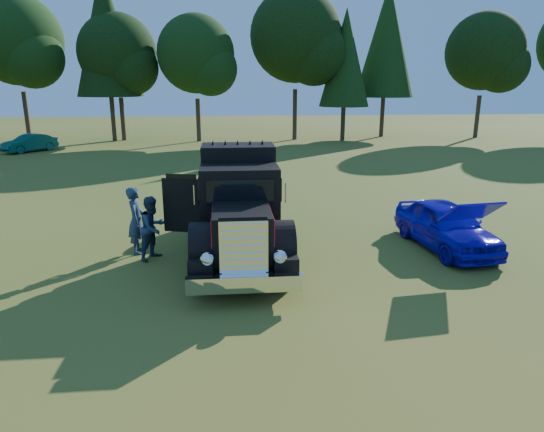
{
  "coord_description": "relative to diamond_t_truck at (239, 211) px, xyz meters",
  "views": [
    {
      "loc": [
        -1.69,
        -11.01,
        4.72
      ],
      "look_at": [
        -0.58,
        1.05,
        1.36
      ],
      "focal_mm": 32.0,
      "sensor_mm": 36.0,
      "label": 1
    }
  ],
  "objects": [
    {
      "name": "distant_teal_car",
      "position": [
        -14.04,
        22.34,
        -0.68
      ],
      "size": [
        3.25,
        3.67,
        1.21
      ],
      "primitive_type": "imported",
      "rotation": [
        0.0,
        0.0,
        -0.66
      ],
      "color": "#0A3B41",
      "rests_on": "ground"
    },
    {
      "name": "ground",
      "position": [
        1.4,
        -1.93,
        -1.28
      ],
      "size": [
        120.0,
        120.0,
        0.0
      ],
      "primitive_type": "plane",
      "color": "#345519",
      "rests_on": "ground"
    },
    {
      "name": "diamond_t_truck",
      "position": [
        0.0,
        0.0,
        0.0
      ],
      "size": [
        3.35,
        7.16,
        3.0
      ],
      "color": "black",
      "rests_on": "ground"
    },
    {
      "name": "spectator_far",
      "position": [
        -2.36,
        -0.06,
        -0.4
      ],
      "size": [
        1.03,
        1.08,
        1.76
      ],
      "primitive_type": "imported",
      "rotation": [
        0.0,
        0.0,
        0.96
      ],
      "color": "#222F4F",
      "rests_on": "ground"
    },
    {
      "name": "spectator_near",
      "position": [
        -2.9,
        0.45,
        -0.32
      ],
      "size": [
        0.46,
        0.7,
        1.91
      ],
      "primitive_type": "imported",
      "rotation": [
        0.0,
        0.0,
        1.58
      ],
      "color": "navy",
      "rests_on": "ground"
    },
    {
      "name": "treeline",
      "position": [
        -1.38,
        25.73,
        6.32
      ],
      "size": [
        72.1,
        24.04,
        13.84
      ],
      "color": "#2D2116",
      "rests_on": "ground"
    },
    {
      "name": "hotrod_coupe",
      "position": [
        6.01,
        0.04,
        -0.59
      ],
      "size": [
        2.07,
        4.32,
        1.89
      ],
      "color": "#1908BE",
      "rests_on": "ground"
    }
  ]
}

